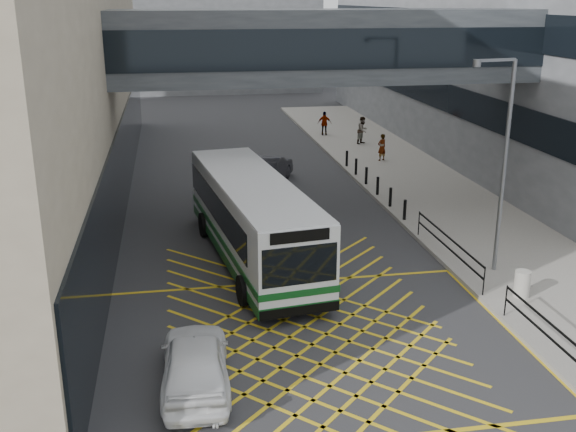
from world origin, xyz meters
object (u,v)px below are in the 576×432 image
pedestrian_a (382,147)px  car_silver (245,186)px  bus (252,217)px  litter_bin (522,284)px  car_dark (268,170)px  pedestrian_c (325,123)px  car_white (195,361)px  street_lamp (501,154)px  pedestrian_b (363,130)px

pedestrian_a → car_silver: bearing=10.3°
bus → litter_bin: (8.21, -5.14, -1.08)m
car_dark → pedestrian_c: bearing=-91.8°
car_dark → car_white: bearing=100.9°
street_lamp → pedestrian_b: street_lamp is taller
car_dark → pedestrian_b: 11.28m
car_silver → pedestrian_b: bearing=-112.5°
bus → car_dark: size_ratio=2.34×
car_dark → street_lamp: 15.31m
car_silver → car_dark: bearing=-103.1°
car_white → litter_bin: size_ratio=5.19×
street_lamp → car_dark: bearing=103.5°
litter_bin → pedestrian_b: (1.52, 24.17, 0.45)m
car_white → pedestrian_b: pedestrian_b is taller
pedestrian_a → litter_bin: bearing=62.3°
bus → pedestrian_a: bus is taller
car_white → car_dark: 19.72m
litter_bin → pedestrian_b: pedestrian_b is taller
pedestrian_a → pedestrian_c: (-1.63, 8.18, 0.04)m
bus → car_silver: (0.63, 8.12, -1.04)m
bus → street_lamp: street_lamp is taller
bus → car_silver: size_ratio=2.75×
car_white → car_dark: car_dark is taller
bus → pedestrian_c: size_ratio=6.89×
car_dark → pedestrian_a: size_ratio=3.08×
bus → car_dark: bus is taller
pedestrian_b → litter_bin: bearing=-134.9°
car_white → litter_bin: (10.70, 3.34, -0.13)m
bus → pedestrian_b: bearing=55.5°
car_silver → pedestrian_c: pedestrian_c is taller
car_silver → bus: bearing=102.8°
car_dark → street_lamp: bearing=138.7°
car_dark → pedestrian_c: size_ratio=2.95×
street_lamp → pedestrian_c: street_lamp is taller
car_dark → litter_bin: size_ratio=5.51×
street_lamp → pedestrian_b: 22.21m
car_dark → street_lamp: size_ratio=0.66×
car_dark → car_silver: 2.98m
litter_bin → pedestrian_a: bearing=86.1°
car_white → car_dark: size_ratio=0.94×
car_dark → litter_bin: bearing=135.5°
litter_bin → pedestrian_a: (1.31, 19.30, 0.35)m
car_silver → street_lamp: bearing=141.9°
bus → car_white: bus is taller
pedestrian_b → pedestrian_a: bearing=-133.7°
car_white → pedestrian_b: (12.22, 27.51, 0.33)m
street_lamp → car_white: bearing=-163.1°
car_white → pedestrian_a: 25.62m
car_dark → pedestrian_b: pedestrian_b is taller
street_lamp → pedestrian_a: (1.29, 17.03, -3.44)m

